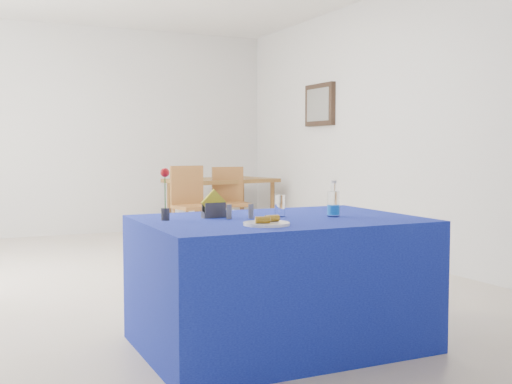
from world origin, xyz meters
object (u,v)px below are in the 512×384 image
at_px(blue_table, 279,282).
at_px(oak_table, 221,184).
at_px(plate, 267,224).
at_px(chair_bg_left, 191,200).
at_px(chair_bg_right, 230,198).
at_px(water_bottle, 333,205).

distance_m(blue_table, oak_table, 4.88).
xyz_separation_m(plate, blue_table, (0.22, 0.28, -0.39)).
bearing_deg(blue_table, chair_bg_left, 78.46).
bearing_deg(chair_bg_left, blue_table, -108.96).
xyz_separation_m(oak_table, chair_bg_left, (-0.70, -0.77, -0.13)).
bearing_deg(blue_table, plate, -128.21).
bearing_deg(chair_bg_right, oak_table, 85.40).
bearing_deg(water_bottle, chair_bg_right, 75.60).
relative_size(blue_table, chair_bg_right, 1.73).
height_order(plate, blue_table, plate).
distance_m(oak_table, chair_bg_right, 0.53).
bearing_deg(chair_bg_left, chair_bg_right, 16.00).
xyz_separation_m(plate, chair_bg_left, (1.01, 4.15, -0.22)).
height_order(blue_table, oak_table, blue_table).
xyz_separation_m(blue_table, water_bottle, (0.33, -0.06, 0.45)).
xyz_separation_m(water_bottle, chair_bg_left, (0.46, 3.93, -0.28)).
relative_size(blue_table, water_bottle, 7.44).
relative_size(blue_table, chair_bg_left, 1.68).
distance_m(plate, blue_table, 0.53).
distance_m(water_bottle, chair_bg_right, 4.35).
distance_m(oak_table, chair_bg_left, 1.05).
distance_m(water_bottle, oak_table, 4.85).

